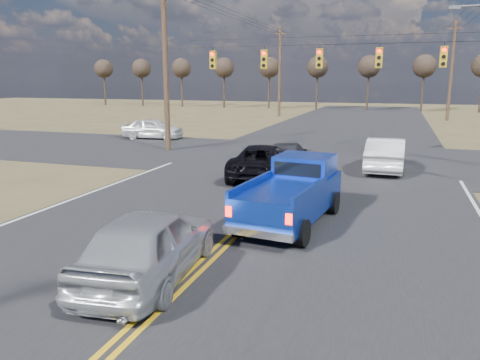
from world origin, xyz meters
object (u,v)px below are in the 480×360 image
(silver_suv, at_px, (149,244))
(black_suv, at_px, (262,161))
(dgrey_car_queue, at_px, (287,156))
(white_car_queue, at_px, (386,154))
(pickup_truck, at_px, (293,193))
(cross_car_west, at_px, (152,129))

(silver_suv, distance_m, black_suv, 11.08)
(dgrey_car_queue, bearing_deg, white_car_queue, -171.74)
(silver_suv, xyz_separation_m, black_suv, (-0.61, 11.07, -0.06))
(white_car_queue, distance_m, dgrey_car_queue, 4.63)
(pickup_truck, relative_size, white_car_queue, 1.10)
(white_car_queue, distance_m, cross_car_west, 17.83)
(silver_suv, xyz_separation_m, dgrey_car_queue, (0.00, 13.22, -0.13))
(dgrey_car_queue, xyz_separation_m, cross_car_west, (-11.84, 8.36, 0.09))
(white_car_queue, height_order, cross_car_west, white_car_queue)
(white_car_queue, xyz_separation_m, dgrey_car_queue, (-4.47, -1.17, -0.13))
(pickup_truck, xyz_separation_m, dgrey_car_queue, (-2.07, 8.31, -0.27))
(black_suv, height_order, cross_car_west, cross_car_west)
(pickup_truck, bearing_deg, black_suv, 119.94)
(pickup_truck, bearing_deg, white_car_queue, 82.17)
(cross_car_west, bearing_deg, white_car_queue, -119.66)
(pickup_truck, height_order, silver_suv, pickup_truck)
(pickup_truck, relative_size, dgrey_car_queue, 1.16)
(cross_car_west, bearing_deg, dgrey_car_queue, -131.10)
(black_suv, relative_size, white_car_queue, 1.10)
(white_car_queue, bearing_deg, black_suv, 34.30)
(black_suv, relative_size, dgrey_car_queue, 1.16)
(silver_suv, distance_m, cross_car_west, 24.61)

